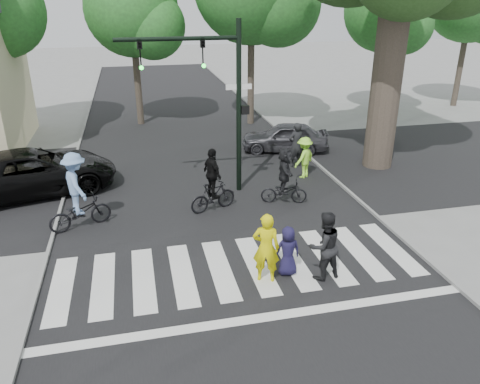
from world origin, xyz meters
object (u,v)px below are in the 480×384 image
object	(u,v)px
pedestrian_woman	(266,248)
cyclist_right	(284,179)
cyclist_mid	(213,186)
car_grey	(285,137)
pedestrian_adult	(324,246)
pedestrian_child	(288,251)
cyclist_left	(78,196)
traffic_signal	(214,85)
car_suv	(33,172)

from	to	relation	value
pedestrian_woman	cyclist_right	size ratio (longest dim) A/B	0.92
cyclist_mid	car_grey	xyz separation A→B (m)	(4.34, 5.62, -0.22)
cyclist_right	car_grey	world-z (taller)	cyclist_right
pedestrian_woman	pedestrian_adult	world-z (taller)	pedestrian_woman
pedestrian_child	car_grey	xyz separation A→B (m)	(3.15, 9.86, -0.00)
pedestrian_child	pedestrian_adult	size ratio (longest dim) A/B	0.73
pedestrian_adult	cyclist_left	world-z (taller)	cyclist_left
cyclist_left	cyclist_mid	world-z (taller)	cyclist_left
cyclist_mid	car_grey	bearing A→B (deg)	52.32
traffic_signal	cyclist_right	distance (m)	3.95
pedestrian_woman	cyclist_mid	distance (m)	4.43
pedestrian_woman	cyclist_right	xyz separation A→B (m)	(1.93, 4.45, -0.03)
car_suv	car_grey	xyz separation A→B (m)	(10.39, 2.67, -0.14)
cyclist_mid	cyclist_right	world-z (taller)	cyclist_mid
pedestrian_child	cyclist_left	size ratio (longest dim) A/B	0.55
pedestrian_woman	car_suv	xyz separation A→B (m)	(-6.62, 7.34, -0.12)
pedestrian_child	cyclist_right	xyz separation A→B (m)	(1.31, 4.31, 0.23)
car_suv	car_grey	size ratio (longest dim) A/B	1.48
pedestrian_adult	cyclist_left	xyz separation A→B (m)	(-6.23, 4.29, 0.14)
pedestrian_woman	cyclist_left	bearing A→B (deg)	-20.54
car_grey	cyclist_mid	bearing A→B (deg)	-21.70
traffic_signal	pedestrian_adult	size ratio (longest dim) A/B	3.28
traffic_signal	car_grey	world-z (taller)	traffic_signal
pedestrian_woman	car_grey	xyz separation A→B (m)	(3.77, 10.01, -0.26)
pedestrian_child	car_grey	world-z (taller)	pedestrian_child
traffic_signal	cyclist_right	bearing A→B (deg)	-35.13
pedestrian_woman	pedestrian_adult	size ratio (longest dim) A/B	1.01
cyclist_mid	car_grey	distance (m)	7.10
cyclist_left	car_suv	bearing A→B (deg)	119.49
cyclist_mid	cyclist_right	distance (m)	2.50
pedestrian_adult	cyclist_left	bearing A→B (deg)	-44.68
traffic_signal	pedestrian_child	bearing A→B (deg)	-82.17
traffic_signal	cyclist_left	bearing A→B (deg)	-158.09
traffic_signal	pedestrian_adult	distance (m)	7.02
cyclist_left	pedestrian_child	bearing A→B (deg)	-36.08
cyclist_right	cyclist_mid	bearing A→B (deg)	-178.69
car_grey	cyclist_left	bearing A→B (deg)	-39.27
cyclist_left	cyclist_right	world-z (taller)	cyclist_left
pedestrian_woman	cyclist_left	size ratio (longest dim) A/B	0.76
cyclist_mid	pedestrian_adult	bearing A→B (deg)	-66.34
cyclist_mid	cyclist_left	bearing A→B (deg)	-175.74
pedestrian_child	car_suv	xyz separation A→B (m)	(-7.24, 7.19, 0.13)
pedestrian_adult	car_suv	bearing A→B (deg)	-53.20
traffic_signal	pedestrian_woman	bearing A→B (deg)	-88.30
cyclist_right	traffic_signal	bearing A→B (deg)	144.87
pedestrian_adult	cyclist_mid	size ratio (longest dim) A/B	0.85
pedestrian_child	car_suv	size ratio (longest dim) A/B	0.23
car_suv	pedestrian_adult	bearing A→B (deg)	-147.34
pedestrian_woman	pedestrian_child	distance (m)	0.69
pedestrian_adult	cyclist_right	size ratio (longest dim) A/B	0.91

